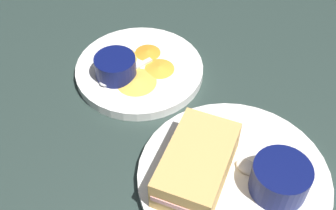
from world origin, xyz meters
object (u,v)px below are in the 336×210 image
Objects in this scene: plate_sandwich_main at (232,180)px; ramekin_dark_sauce at (281,175)px; sandwich_half_near at (197,164)px; ramekin_light_gravy at (115,66)px; spoon_by_dark_ramekin at (238,162)px; plate_chips_companion at (140,70)px; spoon_by_gravy_ramekin at (116,77)px.

plate_sandwich_main is 6.45cm from ramekin_dark_sauce.
ramekin_light_gravy is (13.09, 18.02, -0.56)cm from sandwich_half_near.
sandwich_half_near reaches higher than spoon_by_dark_ramekin.
sandwich_half_near reaches higher than ramekin_light_gravy.
sandwich_half_near is 1.34× the size of spoon_by_dark_ramekin.
plate_chips_companion is 2.23× the size of spoon_by_gravy_ramekin.
ramekin_dark_sauce is 29.21cm from plate_chips_companion.
spoon_by_gravy_ramekin is at bearing 70.43° from ramekin_dark_sauce.
spoon_by_gravy_ramekin reaches higher than plate_sandwich_main.
spoon_by_dark_ramekin is 1.53× the size of ramekin_light_gravy.
sandwich_half_near is at bearing 128.60° from spoon_by_dark_ramekin.
plate_sandwich_main is 2.48cm from spoon_by_dark_ramekin.
spoon_by_dark_ramekin is at bearing 76.72° from ramekin_dark_sauce.
plate_chips_companion is at bearing 57.94° from spoon_by_dark_ramekin.
sandwich_half_near is 0.64× the size of plate_chips_companion.
ramekin_dark_sauce is (2.36, -10.11, -0.09)cm from sandwich_half_near.
spoon_by_gravy_ramekin is at bearing 64.14° from plate_sandwich_main.
spoon_by_dark_ramekin and spoon_by_gravy_ramekin have the same top height.
spoon_by_dark_ramekin is (1.30, 5.52, -1.95)cm from ramekin_dark_sauce.
ramekin_dark_sauce is 1.11× the size of ramekin_light_gravy.
spoon_by_dark_ramekin is 0.48× the size of plate_chips_companion.
ramekin_dark_sauce is at bearing -109.57° from spoon_by_gravy_ramekin.
ramekin_dark_sauce reaches higher than plate_chips_companion.
ramekin_light_gravy is at bearing 69.13° from ramekin_dark_sauce.
spoon_by_dark_ramekin is (3.66, -4.59, -2.04)cm from sandwich_half_near.
sandwich_half_near is 21.60cm from spoon_by_gravy_ramekin.
sandwich_half_near is 6.22cm from spoon_by_dark_ramekin.
sandwich_half_near is at bearing -136.40° from plate_chips_companion.
sandwich_half_near reaches higher than plate_sandwich_main.
spoon_by_dark_ramekin is 23.65cm from plate_chips_companion.
plate_chips_companion is 4.84cm from ramekin_light_gravy.
ramekin_dark_sauce is (0.89, -5.57, 3.11)cm from plate_sandwich_main.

